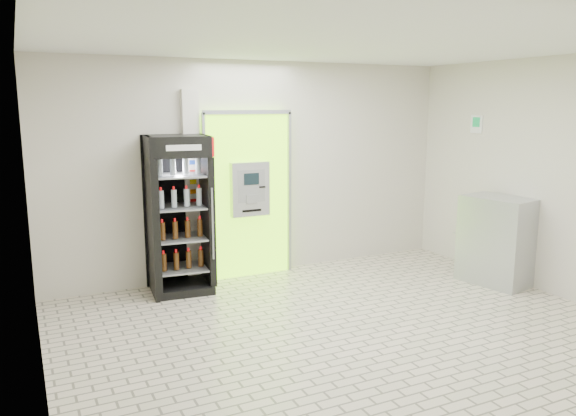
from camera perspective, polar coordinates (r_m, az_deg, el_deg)
ground at (r=6.19m, az=6.31°, el=-12.45°), size 6.00×6.00×0.00m
room_shell at (r=5.73m, az=6.68°, el=4.77°), size 6.00×6.00×6.00m
atm_assembly at (r=7.87m, az=-4.14°, el=1.44°), size 1.30×0.24×2.33m
pillar at (r=7.63m, az=-9.71°, el=2.02°), size 0.22×0.11×2.60m
beverage_cooler at (r=7.34m, az=-11.04°, el=-0.96°), size 0.82×0.76×2.02m
steel_cabinet at (r=8.10m, az=20.46°, el=-3.10°), size 0.78×0.99×1.19m
exit_sign at (r=8.68m, az=18.62°, el=8.09°), size 0.02×0.22×0.26m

